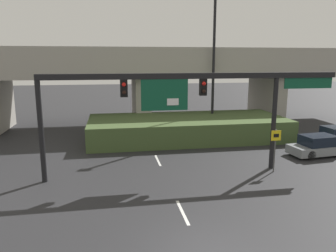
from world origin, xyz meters
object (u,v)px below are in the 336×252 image
at_px(signal_gantry, 187,92).
at_px(highway_light_pole_near, 214,53).
at_px(speed_limit_sign, 275,145).
at_px(parked_sedan_near_right, 319,146).

xyz_separation_m(signal_gantry, highway_light_pole_near, (4.82, 10.34, 2.37)).
bearing_deg(signal_gantry, highway_light_pole_near, 65.02).
height_order(speed_limit_sign, parked_sedan_near_right, speed_limit_sign).
bearing_deg(speed_limit_sign, parked_sedan_near_right, 29.31).
xyz_separation_m(highway_light_pole_near, parked_sedan_near_right, (5.20, -8.32, -6.49)).
bearing_deg(speed_limit_sign, highway_light_pole_near, 92.10).
xyz_separation_m(signal_gantry, speed_limit_sign, (5.22, -0.68, -3.10)).
distance_m(signal_gantry, speed_limit_sign, 6.11).
xyz_separation_m(speed_limit_sign, highway_light_pole_near, (-0.40, 11.02, 5.47)).
relative_size(speed_limit_sign, highway_light_pole_near, 0.19).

